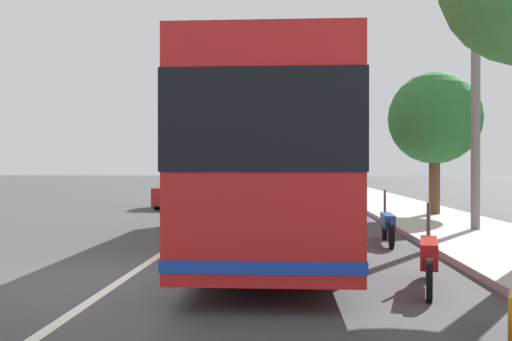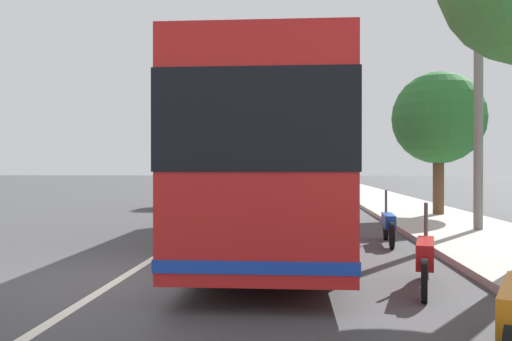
% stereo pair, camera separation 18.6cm
% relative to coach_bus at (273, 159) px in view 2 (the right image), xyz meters
% --- Properties ---
extents(ground_plane, '(220.00, 220.00, 0.00)m').
position_rel_coach_bus_xyz_m(ground_plane, '(-4.23, 2.27, -2.02)').
color(ground_plane, '#424244').
extents(sidewalk_curb, '(110.00, 3.60, 0.14)m').
position_rel_coach_bus_xyz_m(sidewalk_curb, '(5.77, -5.20, -1.95)').
color(sidewalk_curb, '#B2ADA3').
rests_on(sidewalk_curb, ground).
extents(lane_divider_line, '(110.00, 0.16, 0.01)m').
position_rel_coach_bus_xyz_m(lane_divider_line, '(5.77, 2.27, -2.01)').
color(lane_divider_line, silver).
rests_on(lane_divider_line, ground).
extents(coach_bus, '(12.44, 2.69, 3.57)m').
position_rel_coach_bus_xyz_m(coach_bus, '(0.00, 0.00, 0.00)').
color(coach_bus, red).
rests_on(coach_bus, ground).
extents(motorcycle_far_end, '(2.01, 0.59, 1.24)m').
position_rel_coach_bus_xyz_m(motorcycle_far_end, '(-4.56, -2.47, -1.56)').
color(motorcycle_far_end, black).
rests_on(motorcycle_far_end, ground).
extents(motorcycle_angled, '(2.07, 0.32, 1.25)m').
position_rel_coach_bus_xyz_m(motorcycle_angled, '(-0.06, -2.72, -1.56)').
color(motorcycle_angled, black).
rests_on(motorcycle_angled, ground).
extents(car_ahead_same_lane, '(3.98, 2.09, 1.47)m').
position_rel_coach_bus_xyz_m(car_ahead_same_lane, '(10.60, 4.38, -1.33)').
color(car_ahead_same_lane, red).
rests_on(car_ahead_same_lane, ground).
extents(car_side_street, '(4.67, 2.00, 1.41)m').
position_rel_coach_bus_xyz_m(car_side_street, '(36.30, 4.63, -1.34)').
color(car_side_street, red).
rests_on(car_side_street, ground).
extents(car_oncoming, '(4.31, 1.99, 1.37)m').
position_rel_coach_bus_xyz_m(car_oncoming, '(21.63, -0.59, -1.36)').
color(car_oncoming, black).
rests_on(car_oncoming, ground).
extents(roadside_tree_mid_block, '(3.28, 3.28, 5.23)m').
position_rel_coach_bus_xyz_m(roadside_tree_mid_block, '(6.42, -5.60, 1.54)').
color(roadside_tree_mid_block, brown).
rests_on(roadside_tree_mid_block, ground).
extents(utility_pole, '(0.24, 0.24, 7.85)m').
position_rel_coach_bus_xyz_m(utility_pole, '(1.84, -5.41, 1.91)').
color(utility_pole, slate).
rests_on(utility_pole, ground).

